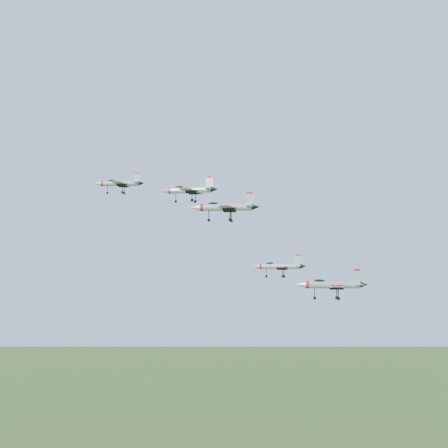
# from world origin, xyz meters

# --- Properties ---
(jet_lead) EXTENTS (12.54, 10.50, 3.36)m
(jet_lead) POSITION_xyz_m (-28.70, 9.84, 146.76)
(jet_lead) COLOR #A2A7AF
(jet_left_high) EXTENTS (13.62, 11.21, 3.65)m
(jet_left_high) POSITION_xyz_m (-9.35, 3.58, 143.84)
(jet_left_high) COLOR #A2A7AF
(jet_right_high) EXTENTS (13.08, 10.90, 3.50)m
(jet_right_high) POSITION_xyz_m (3.98, -18.68, 137.56)
(jet_right_high) COLOR #A2A7AF
(jet_left_low) EXTENTS (12.36, 10.15, 3.31)m
(jet_left_low) POSITION_xyz_m (10.19, 8.57, 126.75)
(jet_left_low) COLOR #A2A7AF
(jet_right_low) EXTENTS (13.43, 11.23, 3.59)m
(jet_right_low) POSITION_xyz_m (22.95, -13.80, 123.32)
(jet_right_low) COLOR #A2A7AF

